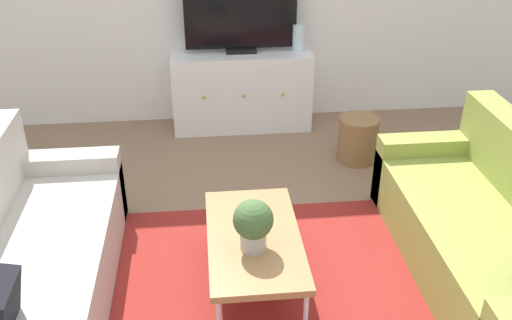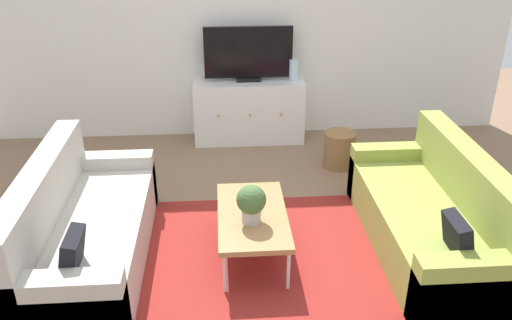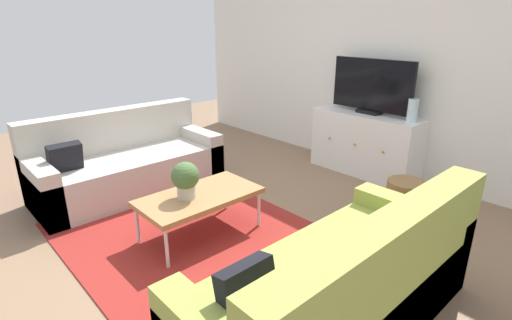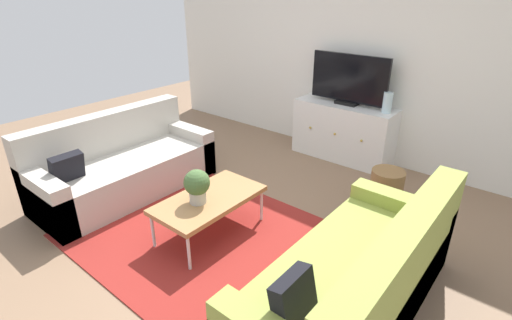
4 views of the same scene
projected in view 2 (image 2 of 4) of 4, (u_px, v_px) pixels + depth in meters
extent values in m
plane|color=#84664C|center=(260.00, 248.00, 4.42)|extent=(10.00, 10.00, 0.00)
cube|color=silver|center=(243.00, 23.00, 6.11)|extent=(6.40, 0.12, 2.70)
cube|color=maroon|center=(262.00, 258.00, 4.28)|extent=(2.50, 1.90, 0.01)
cube|color=#B2ADA3|center=(92.00, 241.00, 4.15)|extent=(0.83, 1.93, 0.42)
cube|color=#B2ADA3|center=(46.00, 219.00, 4.03)|extent=(0.20, 1.93, 0.86)
cube|color=#B2ADA3|center=(110.00, 181.00, 4.91)|extent=(0.83, 0.18, 0.55)
cube|color=#B2ADA3|center=(61.00, 312.00, 3.34)|extent=(0.83, 0.18, 0.55)
cube|color=black|center=(72.00, 254.00, 3.44)|extent=(0.16, 0.30, 0.31)
cube|color=olive|center=(425.00, 227.00, 4.32)|extent=(0.83, 1.93, 0.42)
cube|color=olive|center=(466.00, 202.00, 4.25)|extent=(0.20, 1.93, 0.86)
cube|color=olive|center=(393.00, 171.00, 5.08)|extent=(0.83, 0.18, 0.55)
cube|color=olive|center=(473.00, 291.00, 3.51)|extent=(0.83, 0.18, 0.55)
cube|color=black|center=(458.00, 238.00, 3.61)|extent=(0.16, 0.30, 0.31)
cube|color=#A37547|center=(252.00, 216.00, 4.19)|extent=(0.55, 1.02, 0.04)
cylinder|color=silver|center=(225.00, 274.00, 3.84)|extent=(0.03, 0.03, 0.34)
cylinder|color=silver|center=(288.00, 271.00, 3.87)|extent=(0.03, 0.03, 0.34)
cylinder|color=silver|center=(223.00, 207.00, 4.68)|extent=(0.03, 0.03, 0.34)
cylinder|color=silver|center=(275.00, 205.00, 4.71)|extent=(0.03, 0.03, 0.34)
cylinder|color=#B7B2A8|center=(251.00, 215.00, 4.05)|extent=(0.15, 0.15, 0.11)
sphere|color=#426033|center=(251.00, 200.00, 3.99)|extent=(0.23, 0.23, 0.23)
cube|color=white|center=(249.00, 111.00, 6.29)|extent=(1.30, 0.44, 0.74)
sphere|color=#B79338|center=(218.00, 116.00, 6.04)|extent=(0.03, 0.03, 0.03)
sphere|color=#B79338|center=(250.00, 115.00, 6.07)|extent=(0.03, 0.03, 0.03)
sphere|color=#B79338|center=(281.00, 114.00, 6.09)|extent=(0.03, 0.03, 0.03)
cube|color=black|center=(248.00, 79.00, 6.14)|extent=(0.28, 0.16, 0.04)
cube|color=black|center=(248.00, 52.00, 6.00)|extent=(1.01, 0.04, 0.59)
cylinder|color=silver|center=(294.00, 70.00, 6.11)|extent=(0.11, 0.11, 0.25)
cylinder|color=olive|center=(339.00, 149.00, 5.72)|extent=(0.34, 0.34, 0.39)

